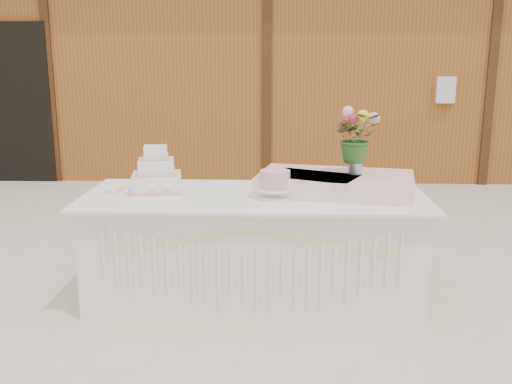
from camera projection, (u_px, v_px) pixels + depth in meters
ground at (254, 297)px, 4.17m from camera, size 80.00×80.00×0.00m
barn at (269, 61)px, 9.63m from camera, size 12.60×4.60×3.30m
cake_table at (254, 247)px, 4.08m from camera, size 2.40×1.00×0.77m
wedding_cake at (157, 175)px, 4.11m from camera, size 0.42×0.42×0.32m
pink_cake_stand at (275, 183)px, 3.89m from camera, size 0.26×0.26×0.19m
satin_runner at (336, 183)px, 4.05m from camera, size 1.17×0.82×0.14m
flower_vase at (356, 165)px, 4.02m from camera, size 0.10×0.10×0.13m
bouquet at (357, 130)px, 3.97m from camera, size 0.34×0.30×0.35m
loose_flowers at (110, 191)px, 4.06m from camera, size 0.15×0.35×0.02m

